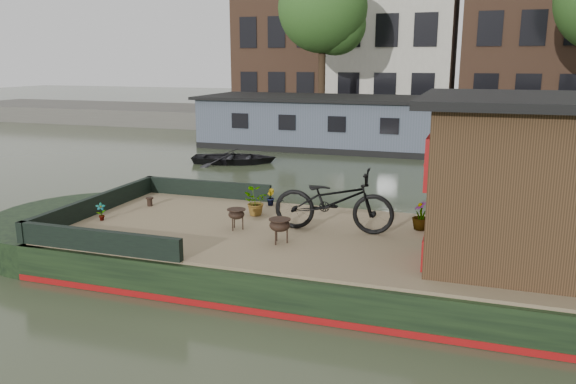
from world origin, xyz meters
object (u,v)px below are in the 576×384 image
(bicycle, at_px, (334,201))
(brazier_front, at_px, (280,231))
(dinghy, at_px, (234,154))
(cabin, at_px, (557,178))
(brazier_rear, at_px, (237,219))

(bicycle, bearing_deg, brazier_front, 139.94)
(bicycle, height_order, brazier_front, bicycle)
(brazier_front, height_order, dinghy, brazier_front)
(cabin, bearing_deg, brazier_rear, -178.27)
(bicycle, xyz_separation_m, brazier_rear, (-1.64, -0.45, -0.36))
(bicycle, height_order, dinghy, bicycle)
(cabin, height_order, dinghy, cabin)
(cabin, relative_size, bicycle, 1.91)
(cabin, distance_m, brazier_rear, 5.18)
(brazier_rear, bearing_deg, dinghy, 113.99)
(brazier_front, distance_m, dinghy, 11.14)
(cabin, xyz_separation_m, brazier_rear, (-5.07, -0.15, -1.04))
(cabin, xyz_separation_m, bicycle, (-3.42, 0.29, -0.68))
(cabin, bearing_deg, dinghy, 135.03)
(brazier_rear, bearing_deg, brazier_front, -25.87)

